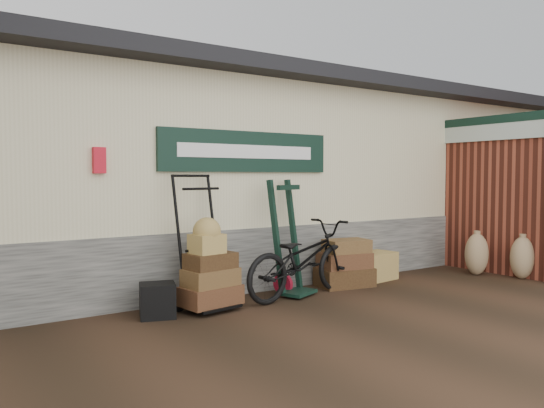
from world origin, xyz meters
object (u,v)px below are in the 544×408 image
(porter_trolley, at_px, (201,240))
(suitcase_stack, at_px, (345,263))
(wicker_hamper, at_px, (375,266))
(bicycle, at_px, (303,255))
(green_barrow, at_px, (288,238))
(black_trunk, at_px, (157,300))

(porter_trolley, relative_size, suitcase_stack, 2.11)
(wicker_hamper, relative_size, bicycle, 0.34)
(green_barrow, distance_m, bicycle, 0.32)
(suitcase_stack, bearing_deg, green_barrow, 179.51)
(porter_trolley, distance_m, green_barrow, 1.31)
(wicker_hamper, distance_m, bicycle, 1.72)
(black_trunk, relative_size, bicycle, 0.20)
(green_barrow, height_order, black_trunk, green_barrow)
(black_trunk, bearing_deg, porter_trolley, 10.08)
(green_barrow, xyz_separation_m, bicycle, (0.08, -0.21, -0.22))
(bicycle, bearing_deg, suitcase_stack, -85.45)
(green_barrow, xyz_separation_m, wicker_hamper, (1.74, 0.10, -0.57))
(wicker_hamper, xyz_separation_m, black_trunk, (-3.66, -0.20, -0.02))
(green_barrow, xyz_separation_m, black_trunk, (-1.92, -0.11, -0.59))
(suitcase_stack, bearing_deg, black_trunk, -178.10)
(porter_trolley, relative_size, wicker_hamper, 2.54)
(green_barrow, bearing_deg, bicycle, -90.38)
(porter_trolley, relative_size, bicycle, 0.86)
(wicker_hamper, bearing_deg, bicycle, -169.32)
(wicker_hamper, bearing_deg, suitcase_stack, -171.58)
(suitcase_stack, height_order, bicycle, bicycle)
(bicycle, bearing_deg, black_trunk, 79.06)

